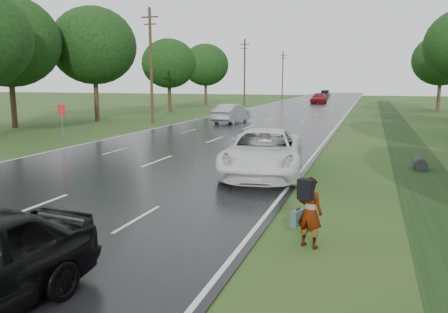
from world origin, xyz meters
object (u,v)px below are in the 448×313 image
object	(u,v)px
pedestrian	(309,211)
white_pickup	(263,152)
road_sign	(62,116)
silver_sedan	(232,113)

from	to	relation	value
pedestrian	white_pickup	distance (m)	7.73
white_pickup	road_sign	bearing A→B (deg)	151.22
road_sign	white_pickup	size ratio (longest dim) A/B	0.36
road_sign	pedestrian	bearing A→B (deg)	-36.76
white_pickup	pedestrian	bearing A→B (deg)	-76.91
road_sign	silver_sedan	bearing A→B (deg)	68.74
road_sign	silver_sedan	distance (m)	16.56
road_sign	white_pickup	world-z (taller)	road_sign
road_sign	pedestrian	xyz separation A→B (m)	(16.68, -12.46, -0.80)
pedestrian	white_pickup	bearing A→B (deg)	-48.57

